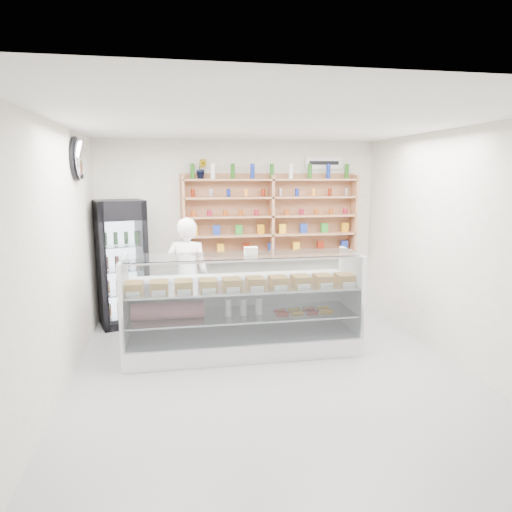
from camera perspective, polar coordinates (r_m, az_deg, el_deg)
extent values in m
plane|color=#99989D|center=(5.45, 1.89, -14.36)|extent=(5.00, 5.00, 0.00)
plane|color=white|center=(4.99, 2.08, 16.37)|extent=(5.00, 5.00, 0.00)
plane|color=silver|center=(7.47, -2.07, 3.52)|extent=(4.50, 0.00, 4.50)
plane|color=silver|center=(2.71, 13.31, -8.57)|extent=(4.50, 0.00, 4.50)
plane|color=silver|center=(5.07, -23.75, -0.48)|extent=(0.00, 5.00, 5.00)
plane|color=silver|center=(5.93, 23.77, 0.94)|extent=(0.00, 5.00, 5.00)
cube|color=white|center=(5.99, -1.65, -10.77)|extent=(2.95, 0.84, 0.25)
cube|color=white|center=(6.21, -2.21, -5.78)|extent=(2.95, 0.05, 0.62)
cube|color=silver|center=(5.86, -1.67, -7.31)|extent=(2.83, 0.73, 0.02)
cube|color=silver|center=(5.76, -1.69, -3.86)|extent=(2.89, 0.77, 0.02)
cube|color=silver|center=(5.41, -1.05, -5.94)|extent=(2.89, 0.12, 1.03)
cube|color=silver|center=(5.63, -1.64, 0.10)|extent=(2.89, 0.58, 0.01)
imported|color=white|center=(6.48, -8.56, -2.62)|extent=(0.70, 0.55, 1.68)
cube|color=black|center=(7.15, -16.45, -0.86)|extent=(0.84, 0.83, 1.89)
cube|color=#2E0537|center=(6.77, -17.80, 5.35)|extent=(0.65, 0.22, 0.26)
cube|color=silver|center=(6.88, -17.45, -2.07)|extent=(0.55, 0.17, 1.50)
cube|color=#B07753|center=(7.22, -9.01, 4.69)|extent=(0.04, 0.28, 1.33)
cube|color=#B07753|center=(7.38, 1.96, 4.93)|extent=(0.04, 0.28, 1.33)
cube|color=#B07753|center=(7.80, 12.11, 4.98)|extent=(0.04, 0.28, 1.33)
cube|color=#B07753|center=(7.46, 1.93, 0.41)|extent=(2.80, 0.28, 0.03)
cube|color=#B07753|center=(7.41, 1.95, 2.69)|extent=(2.80, 0.28, 0.03)
cube|color=#B07753|center=(7.38, 1.96, 5.00)|extent=(2.80, 0.28, 0.03)
cube|color=#B07753|center=(7.36, 1.97, 7.33)|extent=(2.80, 0.28, 0.03)
cube|color=#B07753|center=(7.35, 1.99, 9.51)|extent=(2.80, 0.28, 0.03)
imported|color=#1E6626|center=(7.20, -6.82, 10.77)|extent=(0.19, 0.16, 0.31)
ellipsoid|color=silver|center=(6.15, -21.12, 11.25)|extent=(0.15, 0.50, 0.50)
cube|color=white|center=(7.72, 8.47, 11.44)|extent=(0.62, 0.03, 0.20)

